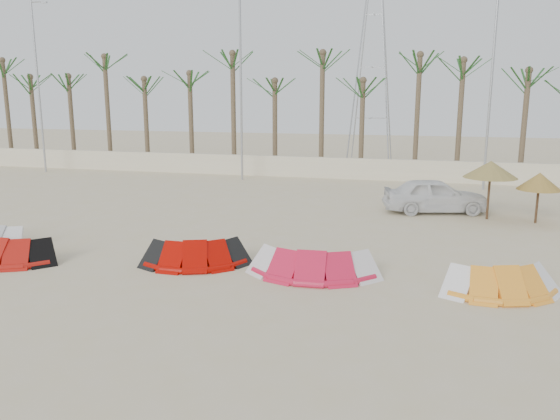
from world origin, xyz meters
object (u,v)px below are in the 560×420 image
(kite_red_left, at_px, (11,247))
(parasol_left, at_px, (491,169))
(car, at_px, (435,195))
(parasol_mid, at_px, (539,181))
(kite_orange, at_px, (501,277))
(kite_red_right, at_px, (315,259))
(kite_red_mid, at_px, (200,250))

(kite_red_left, height_order, parasol_left, parasol_left)
(kite_red_left, xyz_separation_m, car, (13.14, 10.75, 0.35))
(kite_red_left, xyz_separation_m, parasol_mid, (17.12, 9.65, 1.30))
(parasol_left, distance_m, car, 2.66)
(kite_orange, distance_m, car, 10.05)
(kite_red_right, height_order, parasol_mid, parasol_mid)
(kite_red_mid, height_order, car, car)
(kite_red_left, relative_size, kite_orange, 1.00)
(kite_red_right, bearing_deg, parasol_mid, 48.52)
(kite_red_right, xyz_separation_m, parasol_left, (5.69, 8.79, 1.69))
(kite_red_left, relative_size, car, 0.76)
(kite_orange, bearing_deg, parasol_mid, 74.40)
(kite_red_mid, bearing_deg, kite_orange, -2.41)
(kite_red_left, height_order, kite_red_right, same)
(parasol_left, bearing_deg, kite_red_mid, -137.05)
(kite_red_left, xyz_separation_m, parasol_left, (15.27, 9.91, 1.69))
(kite_red_mid, bearing_deg, car, 52.91)
(kite_red_right, distance_m, car, 10.27)
(kite_orange, bearing_deg, kite_red_right, 176.65)
(kite_orange, bearing_deg, kite_red_left, -176.78)
(car, bearing_deg, kite_red_left, 115.44)
(kite_red_mid, bearing_deg, parasol_left, 42.95)
(parasol_left, bearing_deg, car, 158.37)
(kite_red_left, bearing_deg, car, 39.29)
(kite_red_right, height_order, kite_orange, same)
(car, bearing_deg, kite_red_right, 145.87)
(parasol_mid, bearing_deg, kite_red_mid, -142.97)
(kite_red_right, relative_size, kite_orange, 1.10)
(kite_orange, distance_m, parasol_mid, 9.25)
(kite_red_right, relative_size, parasol_mid, 1.81)
(parasol_left, bearing_deg, parasol_mid, -7.95)
(kite_red_mid, bearing_deg, kite_red_left, -168.60)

